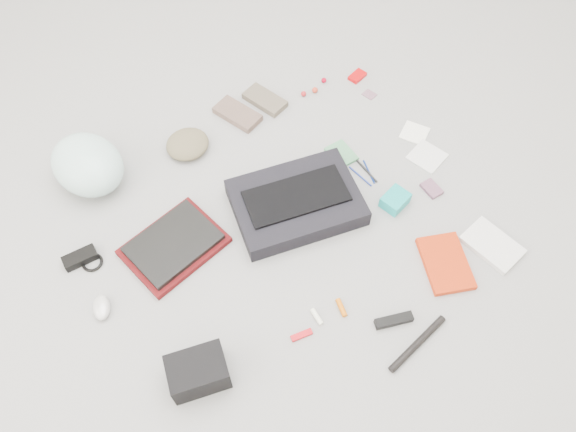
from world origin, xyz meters
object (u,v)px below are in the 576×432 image
messenger_bag (296,203)px  laptop (173,243)px  bike_helmet (88,165)px  accordion_wallet (395,200)px  camera_bag (198,372)px  book_red (445,263)px

messenger_bag → laptop: 0.50m
bike_helmet → laptop: bearing=-87.3°
messenger_bag → laptop: bearing=-178.8°
laptop → accordion_wallet: 0.88m
camera_bag → book_red: bearing=7.4°
bike_helmet → messenger_bag: bearing=-55.6°
accordion_wallet → camera_bag: bearing=176.5°
camera_bag → accordion_wallet: camera_bag is taller
bike_helmet → book_red: bike_helmet is taller
book_red → laptop: bearing=165.4°
messenger_bag → bike_helmet: (-0.65, 0.54, 0.06)m
messenger_bag → laptop: (-0.49, 0.07, -0.01)m
laptop → bike_helmet: 0.49m
bike_helmet → book_red: (1.00, -1.03, -0.09)m
laptop → bike_helmet: size_ratio=0.97×
laptop → bike_helmet: bike_helmet is taller
camera_bag → accordion_wallet: size_ratio=1.81×
book_red → accordion_wallet: accordion_wallet is taller
laptop → book_red: laptop is taller
camera_bag → accordion_wallet: bearing=25.9°
messenger_bag → book_red: messenger_bag is taller
bike_helmet → book_red: 1.44m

